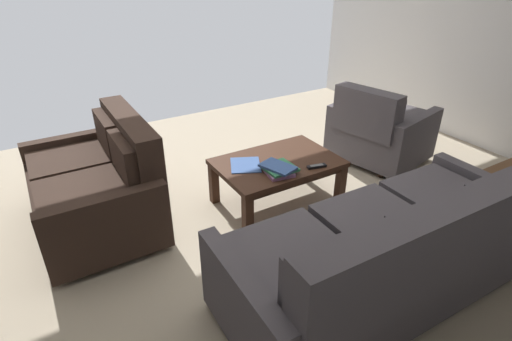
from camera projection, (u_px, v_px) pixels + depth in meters
The scene contains 9 objects.
ground_plane at pixel (260, 218), 3.35m from camera, with size 5.87×5.19×0.01m, color #B7A88E.
wall_left at pixel (509, 18), 4.02m from camera, with size 0.12×5.19×2.75m, color silver.
sofa_main at pixel (392, 252), 2.40m from camera, with size 2.07×0.92×0.87m.
loveseat_near at pixel (100, 184), 3.13m from camera, with size 0.87×1.28×0.87m.
coffee_table at pixel (277, 168), 3.39m from camera, with size 1.01×0.68×0.41m.
armchair_side at pixel (379, 129), 4.11m from camera, with size 0.96×1.01×0.83m.
book_stack at pixel (278, 169), 3.16m from camera, with size 0.27×0.31×0.07m.
tv_remote at pixel (317, 166), 3.25m from camera, with size 0.17×0.08×0.02m.
loose_magazine at pixel (245, 165), 3.28m from camera, with size 0.24×0.28×0.01m, color #385693.
Camera 1 is at (1.45, 2.35, 1.94)m, focal length 28.12 mm.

